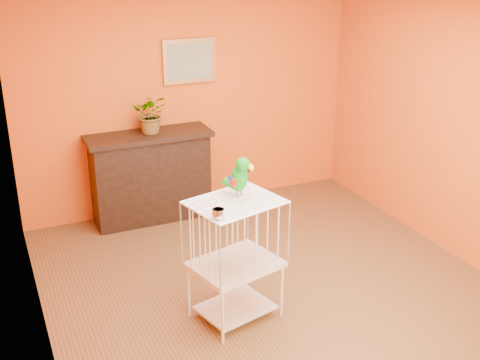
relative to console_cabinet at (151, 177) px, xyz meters
name	(u,v)px	position (x,y,z in m)	size (l,w,h in m)	color
ground	(276,292)	(0.58, -2.01, -0.52)	(4.50, 4.50, 0.00)	brown
room_shell	(280,127)	(0.58, -2.01, 1.07)	(4.50, 4.50, 4.50)	#D64C14
console_cabinet	(151,177)	(0.00, 0.00, 0.00)	(1.39, 0.50, 1.03)	black
potted_plant	(151,118)	(0.05, 0.03, 0.68)	(0.39, 0.44, 0.34)	#26722D
framed_picture	(189,61)	(0.58, 0.21, 1.23)	(0.62, 0.04, 0.50)	#AA7D3D
birdcage	(235,259)	(0.09, -2.19, 0.04)	(0.80, 0.69, 1.07)	silver
feed_cup	(218,213)	(-0.15, -2.42, 0.60)	(0.10, 0.10, 0.07)	silver
parrot	(239,176)	(0.17, -2.10, 0.73)	(0.22, 0.29, 0.34)	#59544C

